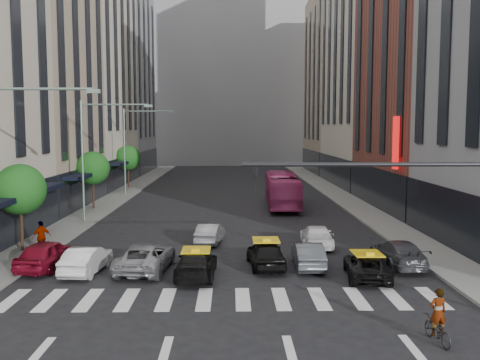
{
  "coord_description": "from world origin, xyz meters",
  "views": [
    {
      "loc": [
        0.09,
        -20.2,
        7.12
      ],
      "look_at": [
        0.67,
        11.72,
        4.0
      ],
      "focal_mm": 40.0,
      "sensor_mm": 36.0,
      "label": 1
    }
  ],
  "objects_px": {
    "streetlamp_near": "(5,155)",
    "pedestrian_far": "(42,237)",
    "taxi_left": "(196,264)",
    "streetlamp_mid": "(95,144)",
    "motorcycle": "(437,330)",
    "car_red": "(47,254)",
    "taxi_center": "(266,254)",
    "bus": "(282,190)",
    "car_white_front": "(87,260)",
    "streetlamp_far": "(134,140)"
  },
  "relations": [
    {
      "from": "streetlamp_near",
      "to": "taxi_center",
      "type": "relative_size",
      "value": 2.17
    },
    {
      "from": "car_red",
      "to": "streetlamp_mid",
      "type": "bearing_deg",
      "value": -78.65
    },
    {
      "from": "car_red",
      "to": "taxi_left",
      "type": "height_order",
      "value": "car_red"
    },
    {
      "from": "car_white_front",
      "to": "streetlamp_near",
      "type": "bearing_deg",
      "value": 34.65
    },
    {
      "from": "motorcycle",
      "to": "pedestrian_far",
      "type": "relative_size",
      "value": 0.92
    },
    {
      "from": "taxi_left",
      "to": "motorcycle",
      "type": "distance_m",
      "value": 11.68
    },
    {
      "from": "taxi_left",
      "to": "motorcycle",
      "type": "xyz_separation_m",
      "value": [
        8.5,
        -8.01,
        -0.21
      ]
    },
    {
      "from": "car_white_front",
      "to": "taxi_center",
      "type": "distance_m",
      "value": 8.94
    },
    {
      "from": "streetlamp_near",
      "to": "streetlamp_far",
      "type": "height_order",
      "value": "same"
    },
    {
      "from": "bus",
      "to": "car_red",
      "type": "bearing_deg",
      "value": 58.29
    },
    {
      "from": "taxi_left",
      "to": "pedestrian_far",
      "type": "xyz_separation_m",
      "value": [
        -8.86,
        4.34,
        0.42
      ]
    },
    {
      "from": "streetlamp_far",
      "to": "car_red",
      "type": "bearing_deg",
      "value": -88.36
    },
    {
      "from": "car_red",
      "to": "motorcycle",
      "type": "height_order",
      "value": "car_red"
    },
    {
      "from": "car_white_front",
      "to": "motorcycle",
      "type": "distance_m",
      "value": 16.53
    },
    {
      "from": "car_red",
      "to": "streetlamp_near",
      "type": "bearing_deg",
      "value": 79.12
    },
    {
      "from": "streetlamp_mid",
      "to": "motorcycle",
      "type": "xyz_separation_m",
      "value": [
        17.0,
        -23.17,
        -5.46
      ]
    },
    {
      "from": "streetlamp_near",
      "to": "bus",
      "type": "relative_size",
      "value": 0.81
    },
    {
      "from": "streetlamp_mid",
      "to": "taxi_left",
      "type": "xyz_separation_m",
      "value": [
        8.5,
        -15.16,
        -5.25
      ]
    },
    {
      "from": "streetlamp_near",
      "to": "taxi_left",
      "type": "distance_m",
      "value": 10.03
    },
    {
      "from": "streetlamp_near",
      "to": "taxi_left",
      "type": "bearing_deg",
      "value": 5.63
    },
    {
      "from": "streetlamp_near",
      "to": "pedestrian_far",
      "type": "distance_m",
      "value": 7.09
    },
    {
      "from": "streetlamp_near",
      "to": "motorcycle",
      "type": "relative_size",
      "value": 5.35
    },
    {
      "from": "taxi_left",
      "to": "bus",
      "type": "bearing_deg",
      "value": -103.66
    },
    {
      "from": "taxi_center",
      "to": "bus",
      "type": "relative_size",
      "value": 0.37
    },
    {
      "from": "streetlamp_mid",
      "to": "pedestrian_far",
      "type": "xyz_separation_m",
      "value": [
        -0.36,
        -10.82,
        -4.84
      ]
    },
    {
      "from": "car_white_front",
      "to": "motorcycle",
      "type": "relative_size",
      "value": 2.4
    },
    {
      "from": "streetlamp_mid",
      "to": "motorcycle",
      "type": "relative_size",
      "value": 5.35
    },
    {
      "from": "streetlamp_mid",
      "to": "taxi_center",
      "type": "distance_m",
      "value": 18.75
    },
    {
      "from": "car_red",
      "to": "car_white_front",
      "type": "distance_m",
      "value": 2.34
    },
    {
      "from": "streetlamp_far",
      "to": "taxi_center",
      "type": "height_order",
      "value": "streetlamp_far"
    },
    {
      "from": "car_white_front",
      "to": "taxi_left",
      "type": "relative_size",
      "value": 0.9
    },
    {
      "from": "streetlamp_near",
      "to": "pedestrian_far",
      "type": "relative_size",
      "value": 4.91
    },
    {
      "from": "streetlamp_far",
      "to": "car_red",
      "type": "distance_m",
      "value": 29.96
    },
    {
      "from": "streetlamp_near",
      "to": "taxi_left",
      "type": "relative_size",
      "value": 2.0
    },
    {
      "from": "taxi_left",
      "to": "streetlamp_far",
      "type": "bearing_deg",
      "value": -72.89
    },
    {
      "from": "car_white_front",
      "to": "taxi_left",
      "type": "distance_m",
      "value": 5.52
    },
    {
      "from": "taxi_center",
      "to": "motorcycle",
      "type": "bearing_deg",
      "value": 112.97
    },
    {
      "from": "streetlamp_far",
      "to": "bus",
      "type": "xyz_separation_m",
      "value": [
        14.8,
        -8.48,
        -4.36
      ]
    },
    {
      "from": "bus",
      "to": "pedestrian_far",
      "type": "relative_size",
      "value": 6.06
    },
    {
      "from": "taxi_center",
      "to": "motorcycle",
      "type": "xyz_separation_m",
      "value": [
        5.05,
        -9.69,
        -0.26
      ]
    },
    {
      "from": "car_red",
      "to": "taxi_center",
      "type": "relative_size",
      "value": 1.06
    },
    {
      "from": "taxi_center",
      "to": "taxi_left",
      "type": "bearing_deg",
      "value": 21.38
    },
    {
      "from": "car_white_front",
      "to": "bus",
      "type": "xyz_separation_m",
      "value": [
        11.75,
        21.83,
        0.88
      ]
    },
    {
      "from": "streetlamp_mid",
      "to": "bus",
      "type": "bearing_deg",
      "value": 26.95
    },
    {
      "from": "taxi_center",
      "to": "bus",
      "type": "bearing_deg",
      "value": -102.32
    },
    {
      "from": "streetlamp_far",
      "to": "streetlamp_mid",
      "type": "bearing_deg",
      "value": -90.0
    },
    {
      "from": "streetlamp_far",
      "to": "taxi_left",
      "type": "distance_m",
      "value": 32.72
    },
    {
      "from": "streetlamp_mid",
      "to": "car_white_front",
      "type": "relative_size",
      "value": 2.23
    },
    {
      "from": "taxi_center",
      "to": "car_white_front",
      "type": "bearing_deg",
      "value": 0.68
    },
    {
      "from": "taxi_left",
      "to": "pedestrian_far",
      "type": "distance_m",
      "value": 9.87
    }
  ]
}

